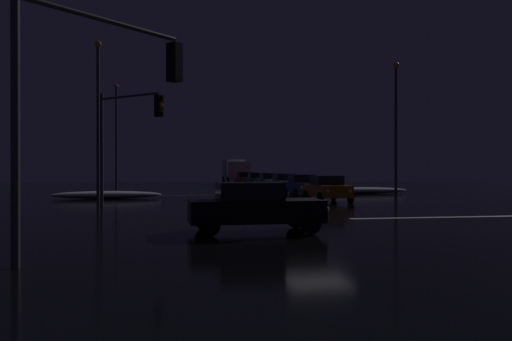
% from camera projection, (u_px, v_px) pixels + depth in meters
% --- Properties ---
extents(ground, '(120.00, 120.00, 0.10)m').
position_uv_depth(ground, '(318.00, 221.00, 21.78)').
color(ground, black).
extents(stop_line_north, '(0.35, 14.91, 0.01)m').
position_uv_depth(stop_line_north, '(272.00, 205.00, 30.32)').
color(stop_line_north, white).
rests_on(stop_line_north, ground).
extents(centre_line_ns, '(22.00, 0.15, 0.01)m').
position_uv_depth(centre_line_ns, '(240.00, 195.00, 41.74)').
color(centre_line_ns, yellow).
rests_on(centre_line_ns, ground).
extents(snow_bank_left_curb, '(7.17, 1.50, 0.50)m').
position_uv_depth(snow_bank_left_curb, '(107.00, 195.00, 36.57)').
color(snow_bank_left_curb, white).
rests_on(snow_bank_left_curb, ground).
extents(snow_bank_right_curb, '(7.89, 1.50, 0.51)m').
position_uv_depth(snow_bank_right_curb, '(359.00, 190.00, 43.47)').
color(snow_bank_right_curb, white).
rests_on(snow_bank_right_curb, ground).
extents(sedan_orange, '(2.02, 4.33, 1.57)m').
position_uv_depth(sedan_orange, '(327.00, 188.00, 33.15)').
color(sedan_orange, '#C66014').
rests_on(sedan_orange, ground).
extents(sedan_blue, '(2.02, 4.33, 1.57)m').
position_uv_depth(sedan_blue, '(303.00, 185.00, 39.05)').
color(sedan_blue, navy).
rests_on(sedan_blue, ground).
extents(sedan_silver, '(2.02, 4.33, 1.57)m').
position_uv_depth(sedan_silver, '(285.00, 183.00, 44.63)').
color(sedan_silver, '#B7B7BC').
rests_on(sedan_silver, ground).
extents(sedan_gray, '(2.02, 4.33, 1.57)m').
position_uv_depth(sedan_gray, '(270.00, 181.00, 50.13)').
color(sedan_gray, slate).
rests_on(sedan_gray, ground).
extents(sedan_green, '(2.02, 4.33, 1.57)m').
position_uv_depth(sedan_green, '(257.00, 180.00, 55.40)').
color(sedan_green, '#14512D').
rests_on(sedan_green, ground).
extents(sedan_red, '(2.02, 4.33, 1.57)m').
position_uv_depth(sedan_red, '(245.00, 179.00, 61.61)').
color(sedan_red, maroon).
rests_on(sedan_red, ground).
extents(box_truck, '(2.68, 8.28, 3.08)m').
position_uv_depth(box_truck, '(235.00, 171.00, 69.20)').
color(box_truck, beige).
rests_on(box_truck, ground).
extents(sedan_black_crossing, '(4.33, 2.02, 1.57)m').
position_uv_depth(sedan_black_crossing, '(254.00, 207.00, 17.53)').
color(sedan_black_crossing, black).
rests_on(sedan_black_crossing, ground).
extents(traffic_signal_sw, '(3.63, 3.63, 5.83)m').
position_uv_depth(traffic_signal_sw, '(98.00, 81.00, 12.91)').
color(traffic_signal_sw, '#4C4C51').
rests_on(traffic_signal_sw, ground).
extents(traffic_signal_nw, '(3.27, 3.27, 5.95)m').
position_uv_depth(traffic_signal_nw, '(126.00, 127.00, 28.03)').
color(traffic_signal_nw, '#4C4C51').
rests_on(traffic_signal_nw, ground).
extents(streetlamp_right_near, '(0.44, 0.44, 9.23)m').
position_uv_depth(streetlamp_right_near, '(396.00, 120.00, 37.55)').
color(streetlamp_right_near, '#424247').
rests_on(streetlamp_right_near, ground).
extents(streetlamp_left_near, '(0.44, 0.44, 9.89)m').
position_uv_depth(streetlamp_left_near, '(98.00, 109.00, 34.06)').
color(streetlamp_left_near, '#424247').
rests_on(streetlamp_left_near, ground).
extents(streetlamp_left_far, '(0.44, 0.44, 9.61)m').
position_uv_depth(streetlamp_left_far, '(116.00, 129.00, 49.80)').
color(streetlamp_left_far, '#424247').
rests_on(streetlamp_left_far, ground).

